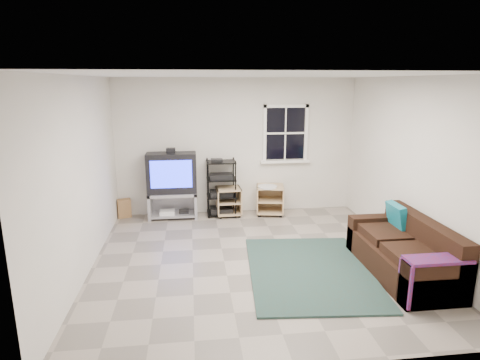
{
  "coord_description": "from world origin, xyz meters",
  "views": [
    {
      "loc": [
        -0.88,
        -5.32,
        2.51
      ],
      "look_at": [
        -0.17,
        0.4,
        1.1
      ],
      "focal_mm": 30.0,
      "sensor_mm": 36.0,
      "label": 1
    }
  ],
  "objects": [
    {
      "name": "room",
      "position": [
        0.95,
        2.27,
        1.48
      ],
      "size": [
        4.6,
        4.62,
        4.6
      ],
      "color": "gray",
      "rests_on": "ground"
    },
    {
      "name": "tv_unit",
      "position": [
        -1.25,
        2.05,
        0.73
      ],
      "size": [
        0.91,
        0.46,
        1.34
      ],
      "color": "#9D9DA5",
      "rests_on": "ground"
    },
    {
      "name": "av_rack",
      "position": [
        -0.32,
        2.08,
        0.48
      ],
      "size": [
        0.55,
        0.4,
        1.1
      ],
      "color": "black",
      "rests_on": "ground"
    },
    {
      "name": "side_table_left",
      "position": [
        -0.19,
        2.09,
        0.29
      ],
      "size": [
        0.48,
        0.48,
        0.54
      ],
      "rotation": [
        0.0,
        0.0,
        0.04
      ],
      "color": "tan",
      "rests_on": "ground"
    },
    {
      "name": "side_table_right",
      "position": [
        0.62,
        2.05,
        0.33
      ],
      "size": [
        0.59,
        0.59,
        0.59
      ],
      "rotation": [
        0.0,
        0.0,
        -0.17
      ],
      "color": "tan",
      "rests_on": "ground"
    },
    {
      "name": "sofa",
      "position": [
        1.91,
        -0.68,
        0.29
      ],
      "size": [
        0.8,
        1.81,
        0.83
      ],
      "color": "black",
      "rests_on": "ground"
    },
    {
      "name": "shag_rug",
      "position": [
        0.68,
        -0.46,
        0.01
      ],
      "size": [
        1.81,
        2.36,
        0.03
      ],
      "primitive_type": "cube",
      "rotation": [
        0.0,
        0.0,
        -0.08
      ],
      "color": "#312115",
      "rests_on": "ground"
    },
    {
      "name": "paper_bag",
      "position": [
        -2.18,
        2.18,
        0.18
      ],
      "size": [
        0.28,
        0.23,
        0.35
      ],
      "primitive_type": "cube",
      "rotation": [
        0.0,
        0.0,
        0.3
      ],
      "color": "olive",
      "rests_on": "ground"
    }
  ]
}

